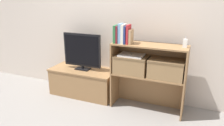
% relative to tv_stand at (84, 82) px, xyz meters
% --- Properties ---
extents(ground_plane, '(16.00, 16.00, 0.00)m').
position_rel_tv_stand_xyz_m(ground_plane, '(0.51, -0.22, -0.21)').
color(ground_plane, gray).
extents(wall_back, '(10.00, 0.05, 2.40)m').
position_rel_tv_stand_xyz_m(wall_back, '(0.51, 0.26, 0.99)').
color(wall_back, beige).
rests_on(wall_back, ground_plane).
extents(tv_stand, '(1.03, 0.46, 0.42)m').
position_rel_tv_stand_xyz_m(tv_stand, '(0.00, 0.00, 0.00)').
color(tv_stand, olive).
rests_on(tv_stand, ground_plane).
extents(tv, '(0.61, 0.14, 0.56)m').
position_rel_tv_stand_xyz_m(tv, '(-0.00, -0.00, 0.50)').
color(tv, black).
rests_on(tv, tv_stand).
extents(bookshelf_lower_tier, '(0.98, 0.33, 0.50)m').
position_rel_tv_stand_xyz_m(bookshelf_lower_tier, '(1.04, 0.01, 0.11)').
color(bookshelf_lower_tier, olive).
rests_on(bookshelf_lower_tier, ground_plane).
extents(bookshelf_upper_tier, '(0.98, 0.33, 0.42)m').
position_rel_tv_stand_xyz_m(bookshelf_upper_tier, '(1.04, 0.01, 0.56)').
color(bookshelf_upper_tier, olive).
rests_on(bookshelf_upper_tier, bookshelf_lower_tier).
extents(book_forest, '(0.03, 0.14, 0.23)m').
position_rel_tv_stand_xyz_m(book_forest, '(0.59, -0.12, 0.82)').
color(book_forest, '#286638').
rests_on(book_forest, bookshelf_upper_tier).
extents(book_maroon, '(0.02, 0.14, 0.23)m').
position_rel_tv_stand_xyz_m(book_maroon, '(0.63, -0.12, 0.82)').
color(book_maroon, maroon).
rests_on(book_maroon, bookshelf_upper_tier).
extents(book_skyblue, '(0.04, 0.12, 0.26)m').
position_rel_tv_stand_xyz_m(book_skyblue, '(0.66, -0.12, 0.84)').
color(book_skyblue, '#709ECC').
rests_on(book_skyblue, bookshelf_upper_tier).
extents(book_ivory, '(0.04, 0.15, 0.25)m').
position_rel_tv_stand_xyz_m(book_ivory, '(0.70, -0.12, 0.83)').
color(book_ivory, silver).
rests_on(book_ivory, bookshelf_upper_tier).
extents(book_navy, '(0.02, 0.15, 0.23)m').
position_rel_tv_stand_xyz_m(book_navy, '(0.74, -0.12, 0.82)').
color(book_navy, navy).
rests_on(book_navy, bookshelf_upper_tier).
extents(book_crimson, '(0.03, 0.14, 0.25)m').
position_rel_tv_stand_xyz_m(book_crimson, '(0.77, -0.12, 0.83)').
color(book_crimson, '#B22328').
rests_on(book_crimson, bookshelf_upper_tier).
extents(book_tan, '(0.03, 0.13, 0.19)m').
position_rel_tv_stand_xyz_m(book_tan, '(0.80, -0.12, 0.80)').
color(book_tan, tan).
rests_on(book_tan, bookshelf_upper_tier).
extents(baby_monitor, '(0.05, 0.04, 0.13)m').
position_rel_tv_stand_xyz_m(baby_monitor, '(1.47, -0.05, 0.76)').
color(baby_monitor, white).
rests_on(baby_monitor, bookshelf_upper_tier).
extents(storage_basket_left, '(0.45, 0.30, 0.24)m').
position_rel_tv_stand_xyz_m(storage_basket_left, '(0.80, -0.07, 0.42)').
color(storage_basket_left, '#937047').
rests_on(storage_basket_left, bookshelf_lower_tier).
extents(storage_basket_right, '(0.45, 0.30, 0.24)m').
position_rel_tv_stand_xyz_m(storage_basket_right, '(1.27, -0.07, 0.42)').
color(storage_basket_right, '#937047').
rests_on(storage_basket_right, bookshelf_lower_tier).
extents(laptop, '(0.33, 0.24, 0.02)m').
position_rel_tv_stand_xyz_m(laptop, '(0.80, -0.07, 0.55)').
color(laptop, white).
rests_on(laptop, storage_basket_left).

